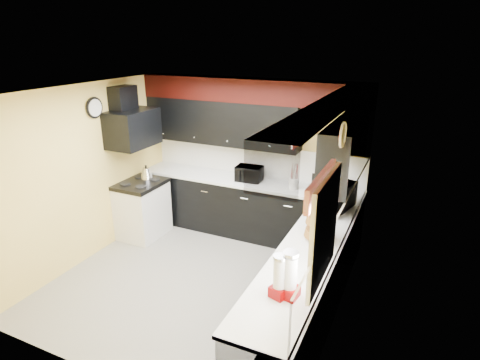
% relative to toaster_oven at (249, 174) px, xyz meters
% --- Properties ---
extents(ground, '(3.60, 3.60, 0.00)m').
position_rel_toaster_oven_xyz_m(ground, '(-0.05, -1.49, -1.06)').
color(ground, gray).
rests_on(ground, ground).
extents(wall_back, '(3.60, 0.06, 2.50)m').
position_rel_toaster_oven_xyz_m(wall_back, '(-0.05, 0.31, 0.19)').
color(wall_back, '#E0C666').
rests_on(wall_back, ground).
extents(wall_right, '(0.06, 3.60, 2.50)m').
position_rel_toaster_oven_xyz_m(wall_right, '(1.75, -1.49, 0.19)').
color(wall_right, '#E0C666').
rests_on(wall_right, ground).
extents(wall_left, '(0.06, 3.60, 2.50)m').
position_rel_toaster_oven_xyz_m(wall_left, '(-1.85, -1.49, 0.19)').
color(wall_left, '#E0C666').
rests_on(wall_left, ground).
extents(ceiling, '(3.60, 3.60, 0.06)m').
position_rel_toaster_oven_xyz_m(ceiling, '(-0.05, -1.49, 1.44)').
color(ceiling, white).
rests_on(ceiling, wall_back).
extents(cab_back, '(3.60, 0.60, 0.90)m').
position_rel_toaster_oven_xyz_m(cab_back, '(-0.05, 0.01, -0.61)').
color(cab_back, black).
rests_on(cab_back, ground).
extents(cab_right, '(0.60, 3.00, 0.90)m').
position_rel_toaster_oven_xyz_m(cab_right, '(1.45, -1.79, -0.61)').
color(cab_right, black).
rests_on(cab_right, ground).
extents(counter_back, '(3.62, 0.64, 0.04)m').
position_rel_toaster_oven_xyz_m(counter_back, '(-0.05, 0.01, -0.14)').
color(counter_back, white).
rests_on(counter_back, cab_back).
extents(counter_right, '(0.64, 3.02, 0.04)m').
position_rel_toaster_oven_xyz_m(counter_right, '(1.45, -1.79, -0.14)').
color(counter_right, white).
rests_on(counter_right, cab_right).
extents(splash_back, '(3.60, 0.02, 0.50)m').
position_rel_toaster_oven_xyz_m(splash_back, '(-0.05, 0.30, 0.13)').
color(splash_back, white).
rests_on(splash_back, counter_back).
extents(splash_right, '(0.02, 3.60, 0.50)m').
position_rel_toaster_oven_xyz_m(splash_right, '(1.74, -1.49, 0.13)').
color(splash_right, white).
rests_on(splash_right, counter_right).
extents(upper_back, '(2.60, 0.35, 0.70)m').
position_rel_toaster_oven_xyz_m(upper_back, '(-0.55, 0.14, 0.74)').
color(upper_back, black).
rests_on(upper_back, wall_back).
extents(upper_right, '(0.35, 1.80, 0.70)m').
position_rel_toaster_oven_xyz_m(upper_right, '(1.57, -0.59, 0.74)').
color(upper_right, black).
rests_on(upper_right, wall_right).
extents(soffit_back, '(3.60, 0.36, 0.35)m').
position_rel_toaster_oven_xyz_m(soffit_back, '(-0.05, 0.13, 1.27)').
color(soffit_back, black).
rests_on(soffit_back, wall_back).
extents(soffit_right, '(0.36, 3.24, 0.35)m').
position_rel_toaster_oven_xyz_m(soffit_right, '(1.57, -1.67, 1.27)').
color(soffit_right, black).
rests_on(soffit_right, wall_right).
extents(stove, '(0.60, 0.75, 0.86)m').
position_rel_toaster_oven_xyz_m(stove, '(-1.55, -0.74, -0.63)').
color(stove, white).
rests_on(stove, ground).
extents(cooktop, '(0.62, 0.77, 0.06)m').
position_rel_toaster_oven_xyz_m(cooktop, '(-1.55, -0.74, -0.17)').
color(cooktop, black).
rests_on(cooktop, stove).
extents(hood, '(0.50, 0.78, 0.55)m').
position_rel_toaster_oven_xyz_m(hood, '(-1.60, -0.74, 0.72)').
color(hood, black).
rests_on(hood, wall_left).
extents(hood_duct, '(0.24, 0.40, 0.40)m').
position_rel_toaster_oven_xyz_m(hood_duct, '(-1.73, -0.74, 1.14)').
color(hood_duct, black).
rests_on(hood_duct, wall_left).
extents(window, '(0.03, 0.86, 0.96)m').
position_rel_toaster_oven_xyz_m(window, '(1.73, -2.39, 0.49)').
color(window, white).
rests_on(window, wall_right).
extents(valance, '(0.04, 0.88, 0.20)m').
position_rel_toaster_oven_xyz_m(valance, '(1.68, -2.39, 0.89)').
color(valance, red).
rests_on(valance, wall_right).
extents(pan_top, '(0.03, 0.22, 0.40)m').
position_rel_toaster_oven_xyz_m(pan_top, '(0.77, 0.06, 0.94)').
color(pan_top, black).
rests_on(pan_top, upper_back).
extents(pan_mid, '(0.03, 0.28, 0.46)m').
position_rel_toaster_oven_xyz_m(pan_mid, '(0.77, -0.07, 0.69)').
color(pan_mid, black).
rests_on(pan_mid, upper_back).
extents(pan_low, '(0.03, 0.24, 0.42)m').
position_rel_toaster_oven_xyz_m(pan_low, '(0.77, 0.19, 0.66)').
color(pan_low, black).
rests_on(pan_low, upper_back).
extents(cut_board, '(0.03, 0.26, 0.35)m').
position_rel_toaster_oven_xyz_m(cut_board, '(0.78, -0.19, 0.74)').
color(cut_board, white).
rests_on(cut_board, upper_back).
extents(baskets, '(0.27, 0.27, 0.50)m').
position_rel_toaster_oven_xyz_m(baskets, '(1.47, -1.44, 0.12)').
color(baskets, brown).
rests_on(baskets, upper_right).
extents(clock, '(0.03, 0.30, 0.30)m').
position_rel_toaster_oven_xyz_m(clock, '(-1.82, -1.24, 1.09)').
color(clock, black).
rests_on(clock, wall_left).
extents(deco_plate, '(0.03, 0.24, 0.24)m').
position_rel_toaster_oven_xyz_m(deco_plate, '(1.72, -1.84, 1.19)').
color(deco_plate, white).
rests_on(deco_plate, wall_right).
extents(toaster_oven, '(0.43, 0.36, 0.23)m').
position_rel_toaster_oven_xyz_m(toaster_oven, '(0.00, 0.00, 0.00)').
color(toaster_oven, black).
rests_on(toaster_oven, counter_back).
extents(microwave, '(0.54, 0.69, 0.34)m').
position_rel_toaster_oven_xyz_m(microwave, '(1.43, -0.52, 0.05)').
color(microwave, black).
rests_on(microwave, counter_right).
extents(utensil_crock, '(0.19, 0.19, 0.16)m').
position_rel_toaster_oven_xyz_m(utensil_crock, '(0.75, -0.04, -0.04)').
color(utensil_crock, white).
rests_on(utensil_crock, counter_back).
extents(knife_block, '(0.14, 0.17, 0.23)m').
position_rel_toaster_oven_xyz_m(knife_block, '(1.05, 0.03, -0.00)').
color(knife_block, black).
rests_on(knife_block, counter_back).
extents(kettle, '(0.25, 0.25, 0.18)m').
position_rel_toaster_oven_xyz_m(kettle, '(-1.57, -0.54, -0.05)').
color(kettle, '#B6B6BB').
rests_on(kettle, cooktop).
extents(dispenser_a, '(0.18, 0.18, 0.43)m').
position_rel_toaster_oven_xyz_m(dispenser_a, '(1.51, -2.58, 0.10)').
color(dispenser_a, '#610E11').
rests_on(dispenser_a, counter_right).
extents(dispenser_b, '(0.18, 0.18, 0.38)m').
position_rel_toaster_oven_xyz_m(dispenser_b, '(1.43, -2.62, 0.07)').
color(dispenser_b, maroon).
rests_on(dispenser_b, counter_right).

